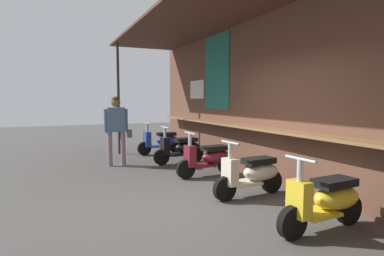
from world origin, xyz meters
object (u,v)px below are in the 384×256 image
at_px(scooter_black, 182,148).
at_px(scooter_cream, 253,174).
at_px(shopper_with_handbag, 117,123).
at_px(scooter_yellow, 327,200).
at_px(scooter_maroon, 210,158).
at_px(scooter_blue, 163,141).

bearing_deg(scooter_black, scooter_cream, 86.01).
relative_size(scooter_cream, shopper_with_handbag, 0.81).
height_order(scooter_black, scooter_cream, same).
distance_m(scooter_black, scooter_yellow, 4.73).
bearing_deg(scooter_maroon, scooter_cream, 87.36).
distance_m(scooter_black, scooter_maroon, 1.56).
relative_size(scooter_blue, scooter_cream, 1.00).
height_order(scooter_cream, scooter_yellow, same).
xyz_separation_m(scooter_black, scooter_cream, (3.15, -0.00, 0.00)).
bearing_deg(scooter_cream, scooter_black, -94.30).
distance_m(scooter_black, shopper_with_handbag, 1.77).
bearing_deg(scooter_cream, scooter_yellow, 85.70).
bearing_deg(scooter_blue, scooter_maroon, 89.21).
height_order(scooter_blue, scooter_yellow, same).
height_order(scooter_black, shopper_with_handbag, shopper_with_handbag).
relative_size(scooter_black, scooter_cream, 1.00).
xyz_separation_m(scooter_blue, shopper_with_handbag, (1.18, -1.60, 0.67)).
relative_size(scooter_black, scooter_yellow, 1.00).
bearing_deg(shopper_with_handbag, scooter_black, -101.80).
xyz_separation_m(scooter_cream, shopper_with_handbag, (-3.50, -1.60, 0.67)).
bearing_deg(scooter_maroon, scooter_yellow, 87.37).
bearing_deg(scooter_yellow, scooter_cream, -92.97).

